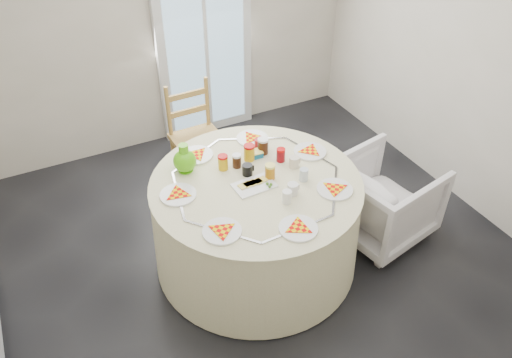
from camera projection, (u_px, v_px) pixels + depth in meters
name	position (u px, v px, depth m)	size (l,w,h in m)	color
floor	(257.00, 253.00, 4.07)	(4.00, 4.00, 0.00)	black
wall_back	(161.00, 18.00, 4.68)	(4.00, 0.02, 2.60)	#BCB5A3
wall_right	(480.00, 57.00, 3.99)	(0.02, 4.00, 2.60)	#BCB5A3
glass_door	(204.00, 38.00, 4.94)	(1.00, 0.08, 2.10)	silver
table	(256.00, 223.00, 3.80)	(1.58, 1.58, 0.80)	beige
wooden_chair	(198.00, 140.00, 4.54)	(0.44, 0.42, 0.98)	olive
armchair	(384.00, 195.00, 4.04)	(0.74, 0.69, 0.76)	silver
place_settings	(256.00, 182.00, 3.56)	(1.37, 1.37, 0.03)	white
jar_cluster	(251.00, 160.00, 3.69)	(0.49, 0.24, 0.14)	brown
butter_tub	(254.00, 156.00, 3.79)	(0.12, 0.09, 0.05)	#0D5A85
green_pitcher	(185.00, 160.00, 3.60)	(0.17, 0.17, 0.22)	#51BF0E
cheese_platter	(254.00, 186.00, 3.52)	(0.29, 0.19, 0.04)	white
mugs_glasses	(277.00, 173.00, 3.58)	(0.57, 0.57, 0.10)	#A8A8A8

